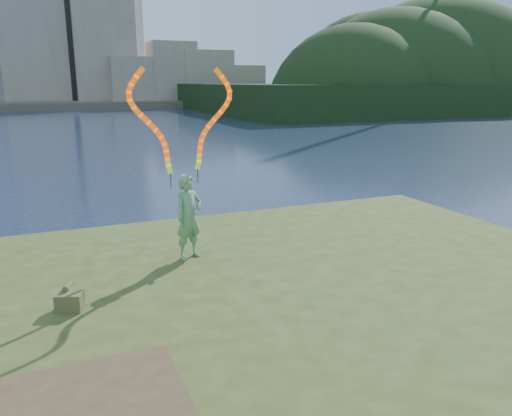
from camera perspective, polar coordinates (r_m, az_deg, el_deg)
name	(u,v)px	position (r m, az deg, el deg)	size (l,w,h in m)	color
ground	(179,334)	(9.18, -8.78, -14.08)	(320.00, 320.00, 0.00)	#17233B
grassy_knoll	(221,389)	(7.11, -3.98, -19.94)	(20.00, 18.00, 0.80)	#374619
far_shore	(52,102)	(102.96, -22.32, 11.13)	(320.00, 40.00, 1.20)	#504B3B
wooded_hill	(433,107)	(91.61, 19.57, 10.83)	(78.00, 50.00, 63.00)	black
woman_with_ribbons	(187,191)	(10.09, -7.87, 1.92)	(1.92, 0.89, 4.11)	#177B1F
canvas_bag	(69,301)	(8.57, -20.55, -9.89)	(0.47, 0.53, 0.38)	#4D492B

